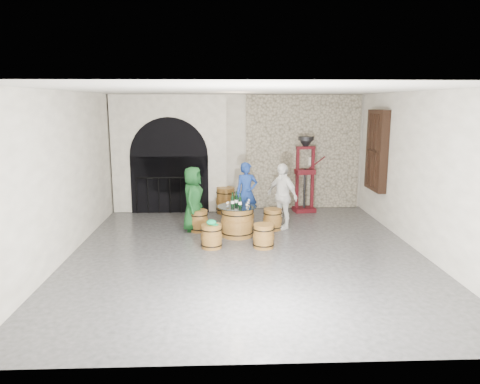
{
  "coord_description": "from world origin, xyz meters",
  "views": [
    {
      "loc": [
        -0.48,
        -8.75,
        2.97
      ],
      "look_at": [
        -0.09,
        0.99,
        1.05
      ],
      "focal_mm": 34.0,
      "sensor_mm": 36.0,
      "label": 1
    }
  ],
  "objects_px": {
    "barrel_stool_near_left": "(212,236)",
    "person_green": "(193,199)",
    "barrel_table": "(237,221)",
    "barrel_stool_far": "(245,215)",
    "barrel_stool_right": "(273,219)",
    "wine_bottle_center": "(240,202)",
    "barrel_stool_left": "(199,221)",
    "wine_bottle_left": "(233,201)",
    "wine_bottle_right": "(236,200)",
    "person_blue": "(247,193)",
    "corking_press": "(305,168)",
    "side_barrel": "(226,200)",
    "barrel_stool_near_right": "(264,236)",
    "person_white": "(282,196)"
  },
  "relations": [
    {
      "from": "barrel_stool_left",
      "to": "wine_bottle_left",
      "type": "relative_size",
      "value": 1.55
    },
    {
      "from": "person_blue",
      "to": "person_white",
      "type": "bearing_deg",
      "value": -45.82
    },
    {
      "from": "barrel_table",
      "to": "person_blue",
      "type": "height_order",
      "value": "person_blue"
    },
    {
      "from": "barrel_stool_right",
      "to": "barrel_stool_near_left",
      "type": "xyz_separation_m",
      "value": [
        -1.42,
        -1.34,
        0.0
      ]
    },
    {
      "from": "barrel_stool_near_left",
      "to": "corking_press",
      "type": "distance_m",
      "value": 4.12
    },
    {
      "from": "wine_bottle_center",
      "to": "wine_bottle_left",
      "type": "bearing_deg",
      "value": 149.34
    },
    {
      "from": "barrel_table",
      "to": "barrel_stool_near_right",
      "type": "height_order",
      "value": "barrel_table"
    },
    {
      "from": "barrel_table",
      "to": "barrel_stool_near_left",
      "type": "xyz_separation_m",
      "value": [
        -0.56,
        -0.83,
        -0.09
      ]
    },
    {
      "from": "barrel_stool_left",
      "to": "person_green",
      "type": "distance_m",
      "value": 0.53
    },
    {
      "from": "barrel_stool_near_left",
      "to": "wine_bottle_left",
      "type": "relative_size",
      "value": 1.55
    },
    {
      "from": "person_green",
      "to": "side_barrel",
      "type": "relative_size",
      "value": 2.16
    },
    {
      "from": "wine_bottle_left",
      "to": "wine_bottle_right",
      "type": "xyz_separation_m",
      "value": [
        0.09,
        0.11,
        0.0
      ]
    },
    {
      "from": "wine_bottle_left",
      "to": "corking_press",
      "type": "bearing_deg",
      "value": 48.69
    },
    {
      "from": "barrel_stool_near_right",
      "to": "person_green",
      "type": "xyz_separation_m",
      "value": [
        -1.54,
        1.36,
        0.51
      ]
    },
    {
      "from": "barrel_stool_left",
      "to": "person_blue",
      "type": "height_order",
      "value": "person_blue"
    },
    {
      "from": "person_blue",
      "to": "wine_bottle_right",
      "type": "height_order",
      "value": "person_blue"
    },
    {
      "from": "person_blue",
      "to": "corking_press",
      "type": "xyz_separation_m",
      "value": [
        1.66,
        1.1,
        0.45
      ]
    },
    {
      "from": "barrel_stool_near_right",
      "to": "corking_press",
      "type": "relative_size",
      "value": 0.24
    },
    {
      "from": "wine_bottle_left",
      "to": "barrel_stool_left",
      "type": "bearing_deg",
      "value": 149.39
    },
    {
      "from": "barrel_table",
      "to": "wine_bottle_right",
      "type": "height_order",
      "value": "wine_bottle_right"
    },
    {
      "from": "barrel_stool_right",
      "to": "wine_bottle_left",
      "type": "distance_m",
      "value": 1.24
    },
    {
      "from": "person_blue",
      "to": "wine_bottle_left",
      "type": "xyz_separation_m",
      "value": [
        -0.38,
        -1.22,
        0.06
      ]
    },
    {
      "from": "barrel_stool_right",
      "to": "wine_bottle_center",
      "type": "height_order",
      "value": "wine_bottle_center"
    },
    {
      "from": "wine_bottle_left",
      "to": "wine_bottle_right",
      "type": "bearing_deg",
      "value": 51.29
    },
    {
      "from": "barrel_table",
      "to": "wine_bottle_center",
      "type": "height_order",
      "value": "wine_bottle_center"
    },
    {
      "from": "wine_bottle_center",
      "to": "wine_bottle_right",
      "type": "relative_size",
      "value": 1.0
    },
    {
      "from": "wine_bottle_center",
      "to": "barrel_stool_far",
      "type": "bearing_deg",
      "value": 81.31
    },
    {
      "from": "side_barrel",
      "to": "barrel_stool_far",
      "type": "bearing_deg",
      "value": -69.68
    },
    {
      "from": "barrel_stool_left",
      "to": "side_barrel",
      "type": "xyz_separation_m",
      "value": [
        0.66,
        1.78,
        0.1
      ]
    },
    {
      "from": "barrel_table",
      "to": "barrel_stool_far",
      "type": "distance_m",
      "value": 1.0
    },
    {
      "from": "person_green",
      "to": "person_white",
      "type": "xyz_separation_m",
      "value": [
        2.11,
        0.14,
        0.02
      ]
    },
    {
      "from": "barrel_stool_left",
      "to": "barrel_stool_right",
      "type": "height_order",
      "value": "same"
    },
    {
      "from": "barrel_stool_left",
      "to": "wine_bottle_right",
      "type": "height_order",
      "value": "wine_bottle_right"
    },
    {
      "from": "barrel_stool_far",
      "to": "person_blue",
      "type": "xyz_separation_m",
      "value": [
        0.05,
        0.23,
        0.51
      ]
    },
    {
      "from": "barrel_stool_far",
      "to": "wine_bottle_left",
      "type": "distance_m",
      "value": 1.19
    },
    {
      "from": "person_green",
      "to": "wine_bottle_center",
      "type": "distance_m",
      "value": 1.25
    },
    {
      "from": "wine_bottle_right",
      "to": "side_barrel",
      "type": "bearing_deg",
      "value": 95.93
    },
    {
      "from": "wine_bottle_left",
      "to": "barrel_stool_near_right",
      "type": "bearing_deg",
      "value": -53.31
    },
    {
      "from": "barrel_table",
      "to": "person_blue",
      "type": "xyz_separation_m",
      "value": [
        0.28,
        1.2,
        0.42
      ]
    },
    {
      "from": "barrel_stool_near_left",
      "to": "side_barrel",
      "type": "distance_m",
      "value": 3.07
    },
    {
      "from": "barrel_stool_near_right",
      "to": "side_barrel",
      "type": "bearing_deg",
      "value": 103.78
    },
    {
      "from": "wine_bottle_center",
      "to": "wine_bottle_right",
      "type": "height_order",
      "value": "same"
    },
    {
      "from": "barrel_stool_far",
      "to": "barrel_stool_near_right",
      "type": "height_order",
      "value": "same"
    },
    {
      "from": "barrel_table",
      "to": "wine_bottle_center",
      "type": "bearing_deg",
      "value": -63.24
    },
    {
      "from": "barrel_stool_near_left",
      "to": "person_green",
      "type": "bearing_deg",
      "value": 108.85
    },
    {
      "from": "barrel_stool_near_right",
      "to": "corking_press",
      "type": "xyz_separation_m",
      "value": [
        1.42,
        3.16,
        0.96
      ]
    },
    {
      "from": "barrel_stool_right",
      "to": "side_barrel",
      "type": "xyz_separation_m",
      "value": [
        -1.1,
        1.72,
        0.1
      ]
    },
    {
      "from": "barrel_stool_far",
      "to": "person_green",
      "type": "distance_m",
      "value": 1.42
    },
    {
      "from": "person_green",
      "to": "side_barrel",
      "type": "bearing_deg",
      "value": -12.13
    },
    {
      "from": "wine_bottle_left",
      "to": "barrel_table",
      "type": "bearing_deg",
      "value": 10.73
    }
  ]
}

